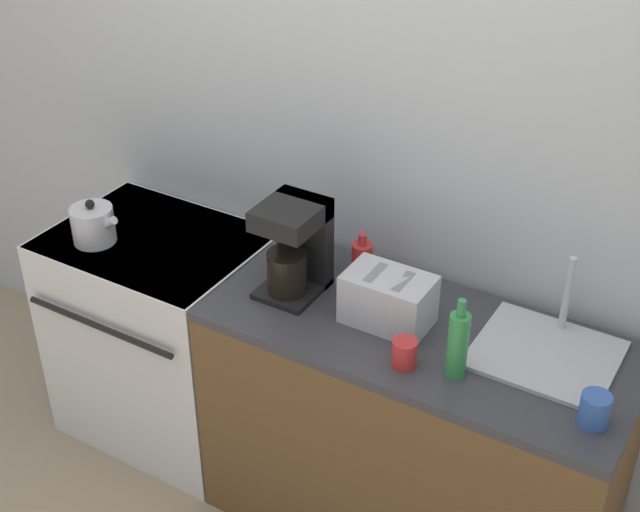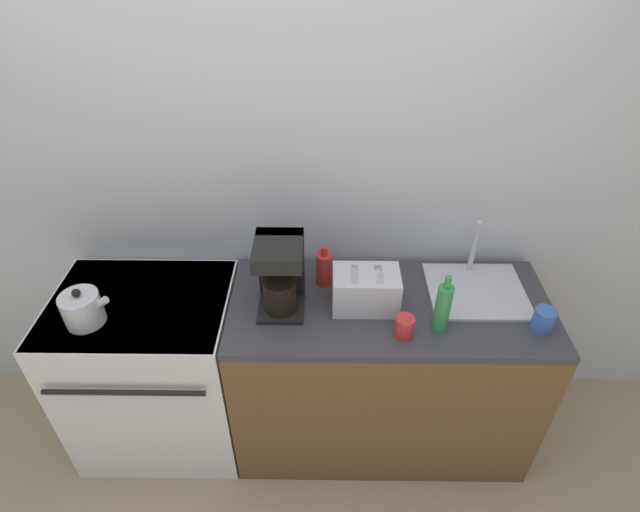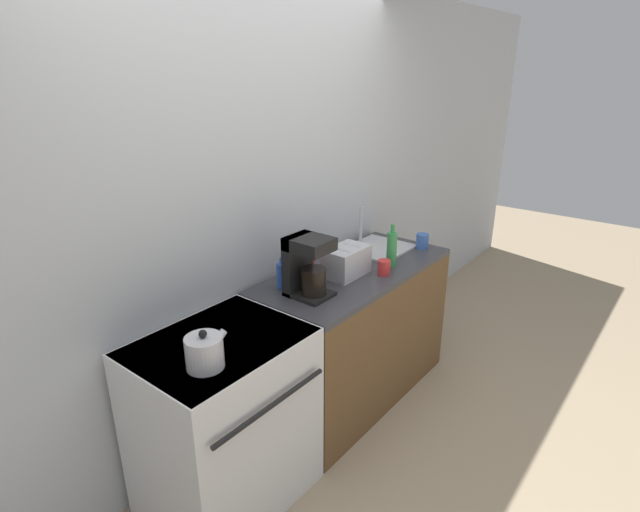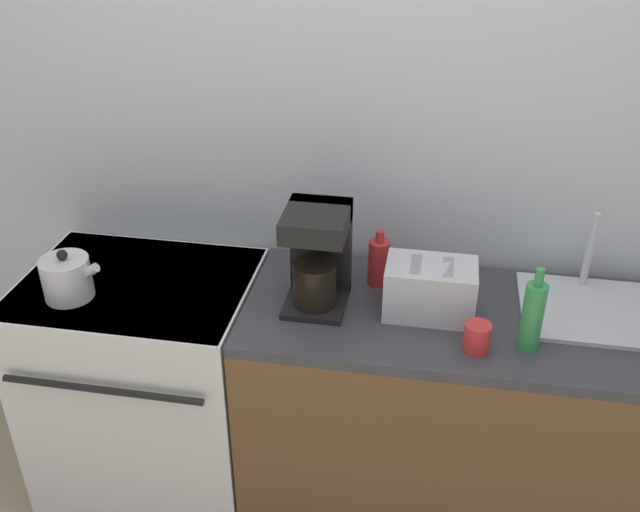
{
  "view_description": "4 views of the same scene",
  "coord_description": "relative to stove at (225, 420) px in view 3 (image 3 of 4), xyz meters",
  "views": [
    {
      "loc": [
        1.41,
        -1.83,
        2.66
      ],
      "look_at": [
        0.11,
        0.33,
        1.06
      ],
      "focal_mm": 50.0,
      "sensor_mm": 36.0,
      "label": 1
    },
    {
      "loc": [
        0.21,
        -1.31,
        2.4
      ],
      "look_at": [
        0.19,
        0.38,
        1.12
      ],
      "focal_mm": 28.0,
      "sensor_mm": 36.0,
      "label": 2
    },
    {
      "loc": [
        -1.89,
        -1.31,
        2.1
      ],
      "look_at": [
        0.2,
        0.35,
        1.08
      ],
      "focal_mm": 28.0,
      "sensor_mm": 36.0,
      "label": 3
    },
    {
      "loc": [
        0.38,
        -1.62,
        2.21
      ],
      "look_at": [
        0.03,
        0.33,
        1.07
      ],
      "focal_mm": 40.0,
      "sensor_mm": 36.0,
      "label": 4
    }
  ],
  "objects": [
    {
      "name": "bottle_red",
      "position": [
        0.82,
        0.14,
        0.53
      ],
      "size": [
        0.07,
        0.07,
        0.2
      ],
      "color": "#B72828",
      "rests_on": "counter_block"
    },
    {
      "name": "wall_back",
      "position": [
        0.61,
        0.37,
        0.83
      ],
      "size": [
        8.0,
        0.05,
        2.6
      ],
      "color": "silver",
      "rests_on": "ground_plane"
    },
    {
      "name": "bottle_blue",
      "position": [
        0.63,
        0.17,
        0.52
      ],
      "size": [
        0.07,
        0.07,
        0.18
      ],
      "color": "#2D56B7",
      "rests_on": "counter_block"
    },
    {
      "name": "stove",
      "position": [
        0.0,
        0.0,
        0.0
      ],
      "size": [
        0.79,
        0.65,
        0.91
      ],
      "color": "silver",
      "rests_on": "ground_plane"
    },
    {
      "name": "cup_blue",
      "position": [
        1.72,
        -0.14,
        0.5
      ],
      "size": [
        0.09,
        0.09,
        0.1
      ],
      "color": "#3860B2",
      "rests_on": "counter_block"
    },
    {
      "name": "toaster",
      "position": [
        1.0,
        -0.01,
        0.53
      ],
      "size": [
        0.28,
        0.18,
        0.17
      ],
      "color": "#BCBCC1",
      "rests_on": "counter_block"
    },
    {
      "name": "ground_plane",
      "position": [
        0.61,
        -0.31,
        -0.47
      ],
      "size": [
        12.0,
        12.0,
        0.0
      ],
      "primitive_type": "plane",
      "color": "tan"
    },
    {
      "name": "kettle",
      "position": [
        -0.17,
        -0.12,
        0.52
      ],
      "size": [
        0.2,
        0.16,
        0.18
      ],
      "color": "silver",
      "rests_on": "stove"
    },
    {
      "name": "counter_block",
      "position": [
        1.11,
        0.0,
        -0.01
      ],
      "size": [
        1.41,
        0.62,
        0.91
      ],
      "color": "brown",
      "rests_on": "ground_plane"
    },
    {
      "name": "bottle_green",
      "position": [
        1.3,
        -0.14,
        0.56
      ],
      "size": [
        0.06,
        0.06,
        0.27
      ],
      "color": "#338C47",
      "rests_on": "counter_block"
    },
    {
      "name": "cup_red",
      "position": [
        1.15,
        -0.18,
        0.49
      ],
      "size": [
        0.08,
        0.08,
        0.09
      ],
      "color": "red",
      "rests_on": "counter_block"
    },
    {
      "name": "sink_tray",
      "position": [
        1.51,
        0.09,
        0.46
      ],
      "size": [
        0.43,
        0.38,
        0.28
      ],
      "color": "#B7B7BC",
      "rests_on": "counter_block"
    },
    {
      "name": "coffee_maker",
      "position": [
        0.64,
        0.0,
        0.62
      ],
      "size": [
        0.2,
        0.23,
        0.34
      ],
      "color": "black",
      "rests_on": "counter_block"
    }
  ]
}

